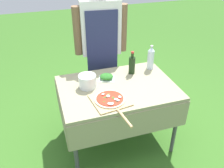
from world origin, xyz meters
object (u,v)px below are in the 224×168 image
water_bottle (151,58)px  mixing_tub (87,81)px  person_cook (101,41)px  pizza_on_peel (111,100)px  oil_bottle (132,65)px  herb_container (106,77)px  prep_table (117,93)px

water_bottle → mixing_tub: size_ratio=1.61×
person_cook → water_bottle: 0.62m
pizza_on_peel → water_bottle: 0.79m
pizza_on_peel → oil_bottle: (0.38, 0.44, 0.09)m
oil_bottle → mixing_tub: oil_bottle is taller
oil_bottle → herb_container: oil_bottle is taller
water_bottle → mixing_tub: 0.78m
pizza_on_peel → herb_container: (0.08, 0.39, 0.01)m
oil_bottle → mixing_tub: bearing=-166.1°
person_cook → herb_container: size_ratio=8.12×
pizza_on_peel → herb_container: 0.40m
prep_table → mixing_tub: size_ratio=6.76×
prep_table → pizza_on_peel: 0.28m
prep_table → oil_bottle: 0.37m
oil_bottle → pizza_on_peel: bearing=-131.0°
prep_table → pizza_on_peel: (-0.14, -0.22, 0.10)m
pizza_on_peel → water_bottle: (0.62, 0.47, 0.12)m
water_bottle → mixing_tub: (-0.76, -0.16, -0.07)m
oil_bottle → prep_table: bearing=-137.9°
herb_container → water_bottle: bearing=8.3°
person_cook → pizza_on_peel: person_cook is taller
mixing_tub → oil_bottle: bearing=13.9°
oil_bottle → water_bottle: bearing=8.5°
prep_table → oil_bottle: (0.24, 0.21, 0.19)m
water_bottle → pizza_on_peel: bearing=-142.5°
prep_table → water_bottle: size_ratio=4.21×
pizza_on_peel → mixing_tub: bearing=107.1°
herb_container → mixing_tub: size_ratio=1.18×
mixing_tub → prep_table: bearing=-16.7°
person_cook → pizza_on_peel: size_ratio=2.83×
pizza_on_peel → oil_bottle: oil_bottle is taller
water_bottle → person_cook: bearing=139.6°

